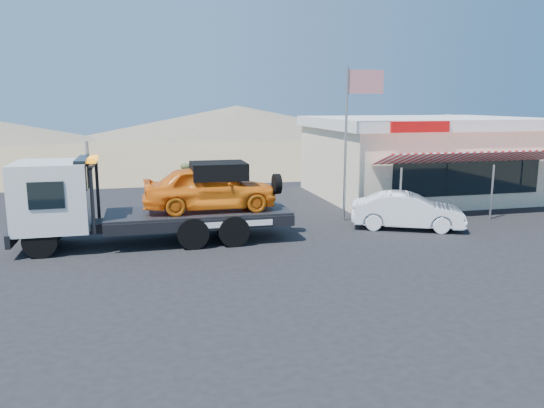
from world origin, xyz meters
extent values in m
plane|color=#876D4C|center=(0.00, 0.00, 0.00)|extent=(120.00, 120.00, 0.00)
cube|color=black|center=(2.00, 3.00, 0.01)|extent=(32.00, 24.00, 0.02)
cylinder|color=black|center=(-6.10, 1.85, 0.53)|extent=(1.02, 0.31, 1.02)
cylinder|color=black|center=(-6.10, 3.88, 0.53)|extent=(1.02, 0.31, 1.02)
cylinder|color=black|center=(-1.53, 1.85, 0.53)|extent=(1.02, 0.56, 1.02)
cylinder|color=black|center=(-1.53, 3.88, 0.53)|extent=(1.02, 0.56, 1.02)
cylinder|color=black|center=(-0.21, 1.85, 0.53)|extent=(1.02, 0.56, 1.02)
cylinder|color=black|center=(-0.21, 3.88, 0.53)|extent=(1.02, 0.56, 1.02)
cube|color=black|center=(-2.34, 2.87, 0.68)|extent=(8.34, 1.02, 0.31)
cube|color=silver|center=(-5.80, 2.87, 1.75)|extent=(2.24, 2.39, 2.14)
cube|color=black|center=(-4.83, 2.87, 2.46)|extent=(0.36, 2.03, 0.92)
cube|color=black|center=(-4.53, 2.87, 1.70)|extent=(0.10, 2.24, 2.03)
cube|color=orange|center=(-4.53, 2.87, 2.87)|extent=(0.25, 1.22, 0.15)
cube|color=black|center=(-1.22, 2.87, 0.96)|extent=(6.10, 2.34, 0.15)
imported|color=orange|center=(-0.82, 2.87, 1.80)|extent=(4.48, 1.80, 1.53)
cube|color=black|center=(-0.51, 2.87, 2.38)|extent=(1.83, 1.53, 0.56)
imported|color=white|center=(6.48, 2.65, 0.69)|extent=(4.28, 2.98, 1.34)
cube|color=beige|center=(10.50, 9.00, 1.72)|extent=(10.00, 8.00, 3.40)
cube|color=white|center=(10.50, 9.00, 3.67)|extent=(10.40, 8.40, 0.50)
cube|color=red|center=(8.00, 4.74, 3.67)|extent=(2.60, 0.12, 0.45)
cube|color=black|center=(10.50, 4.98, 1.52)|extent=(7.00, 0.06, 1.60)
cube|color=red|center=(10.50, 4.10, 2.47)|extent=(9.00, 1.73, 0.61)
cylinder|color=#99999E|center=(6.50, 3.30, 1.12)|extent=(0.08, 0.08, 2.20)
cylinder|color=#99999E|center=(10.50, 3.30, 1.12)|extent=(0.08, 0.08, 2.20)
cylinder|color=#99999E|center=(4.70, 4.50, 3.02)|extent=(0.10, 0.10, 6.00)
cube|color=#B20C14|center=(5.45, 4.50, 5.42)|extent=(1.50, 0.02, 0.90)
ellipsoid|color=#334223|center=(-8.29, 19.71, 0.26)|extent=(0.95, 0.95, 0.51)
ellipsoid|color=#334223|center=(-0.04, 23.10, 0.20)|extent=(0.75, 0.75, 0.41)
cone|color=#726B59|center=(10.00, 58.00, 2.10)|extent=(44.00, 44.00, 4.20)
cone|color=#726B59|center=(40.00, 54.00, 1.50)|extent=(32.00, 32.00, 3.00)
camera|label=1|loc=(-2.99, -14.84, 4.65)|focal=35.00mm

